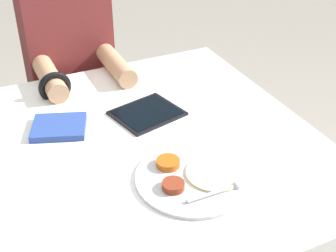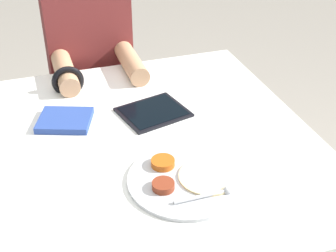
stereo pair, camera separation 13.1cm
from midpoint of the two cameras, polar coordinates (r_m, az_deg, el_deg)
dining_table at (r=1.56m, az=-4.19°, el=-13.43°), size 1.21×1.04×0.71m
thali_tray at (r=1.21m, az=5.40°, el=-6.51°), size 0.30×0.30×0.03m
red_notebook at (r=1.45m, az=-9.94°, el=0.58°), size 0.19×0.18×0.02m
tablet_device at (r=1.47m, az=0.72°, el=1.63°), size 0.23×0.21×0.01m
person_diner at (r=1.96m, az=-7.40°, el=5.33°), size 0.34×0.46×1.20m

